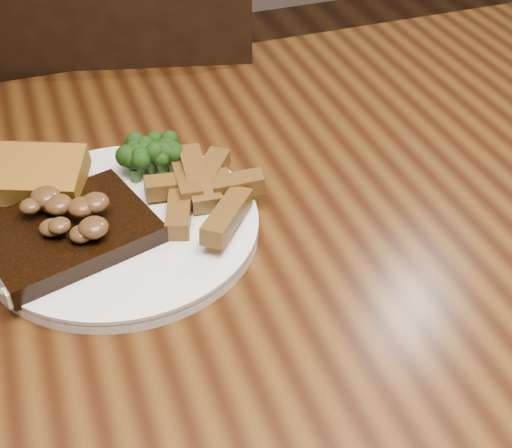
# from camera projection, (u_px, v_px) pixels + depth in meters

# --- Properties ---
(dining_table) EXTENTS (1.60, 0.90, 0.75)m
(dining_table) POSITION_uv_depth(u_px,v_px,m) (251.00, 320.00, 0.76)
(dining_table) COLOR #4A2A0E
(dining_table) RESTS_ON ground
(chair_far) EXTENTS (0.51, 0.51, 0.88)m
(chair_far) POSITION_uv_depth(u_px,v_px,m) (130.00, 171.00, 1.27)
(chair_far) COLOR black
(chair_far) RESTS_ON ground
(plate) EXTENTS (0.33, 0.33, 0.01)m
(plate) POSITION_uv_depth(u_px,v_px,m) (122.00, 228.00, 0.72)
(plate) COLOR white
(plate) RESTS_ON dining_table
(steak) EXTENTS (0.18, 0.16, 0.02)m
(steak) POSITION_uv_depth(u_px,v_px,m) (68.00, 234.00, 0.69)
(steak) COLOR black
(steak) RESTS_ON plate
(steak_bone) EXTENTS (0.13, 0.05, 0.02)m
(steak_bone) POSITION_uv_depth(u_px,v_px,m) (77.00, 272.00, 0.65)
(steak_bone) COLOR beige
(steak_bone) RESTS_ON plate
(mushroom_pile) EXTENTS (0.08, 0.08, 0.03)m
(mushroom_pile) POSITION_uv_depth(u_px,v_px,m) (66.00, 211.00, 0.67)
(mushroom_pile) COLOR #543A1A
(mushroom_pile) RESTS_ON steak
(garlic_bread) EXTENTS (0.14, 0.11, 0.03)m
(garlic_bread) POSITION_uv_depth(u_px,v_px,m) (29.00, 190.00, 0.74)
(garlic_bread) COLOR #9C681C
(garlic_bread) RESTS_ON plate
(potato_wedges) EXTENTS (0.12, 0.12, 0.02)m
(potato_wedges) POSITION_uv_depth(u_px,v_px,m) (193.00, 197.00, 0.73)
(potato_wedges) COLOR brown
(potato_wedges) RESTS_ON plate
(broccoli_cluster) EXTENTS (0.07, 0.07, 0.04)m
(broccoli_cluster) POSITION_uv_depth(u_px,v_px,m) (163.00, 163.00, 0.77)
(broccoli_cluster) COLOR #1B3E0E
(broccoli_cluster) RESTS_ON plate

